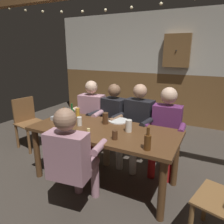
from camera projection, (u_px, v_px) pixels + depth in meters
The scene contains 23 objects.
ground_plane at pixel (108, 176), 2.92m from camera, with size 6.65×6.65×0.00m, color #423A33.
back_wall_upper at pixel (165, 43), 4.72m from camera, with size 5.54×0.12×1.37m, color beige.
back_wall_wainscot at pixel (161, 98), 5.07m from camera, with size 5.54×0.12×1.16m, color brown.
dining_table at pixel (104, 136), 2.65m from camera, with size 1.86×0.82×0.74m.
person_0 at pixel (90, 114), 3.46m from camera, with size 0.57×0.55×1.22m.
person_1 at pixel (111, 118), 3.29m from camera, with size 0.54×0.58×1.20m.
person_2 at pixel (137, 122), 3.09m from camera, with size 0.58×0.56×1.22m.
person_3 at pixel (166, 126), 2.91m from camera, with size 0.55×0.52×1.21m.
person_4 at pixel (72, 157), 2.11m from camera, with size 0.58×0.57×1.19m.
chair_empty_near_left at pixel (29, 121), 3.72m from camera, with size 0.51×0.51×0.88m.
table_candle at pixel (89, 132), 2.41m from camera, with size 0.04×0.04×0.08m, color #F9E08C.
condiment_caddy at pixel (56, 118), 2.94m from camera, with size 0.14×0.10×0.05m, color #B2B7BC.
plate_0 at pixel (118, 121), 2.89m from camera, with size 0.28×0.28×0.01m, color white.
bottle_0 at pixel (148, 141), 2.04m from camera, with size 0.07×0.07×0.24m.
bottle_1 at pixel (72, 114), 2.91m from camera, with size 0.06×0.06×0.24m.
bottle_2 at pixel (65, 118), 2.77m from camera, with size 0.06×0.06×0.23m.
pint_glass_0 at pixel (129, 126), 2.51m from camera, with size 0.08×0.08×0.15m, color white.
pint_glass_1 at pixel (79, 121), 2.71m from camera, with size 0.06×0.06×0.12m, color white.
pint_glass_2 at pixel (105, 118), 2.78m from camera, with size 0.08×0.08×0.15m, color #4C2D19.
pint_glass_3 at pixel (115, 135), 2.30m from camera, with size 0.06×0.06×0.10m, color #4C2D19.
pint_glass_4 at pixel (78, 112), 3.09m from camera, with size 0.06×0.06×0.13m, color gold.
wall_dart_cabinet at pixel (177, 51), 4.52m from camera, with size 0.56×0.15×0.70m.
string_lights at pixel (118, 3), 2.53m from camera, with size 3.91×0.04×0.19m.
Camera 1 is at (1.22, -2.23, 1.69)m, focal length 33.53 mm.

